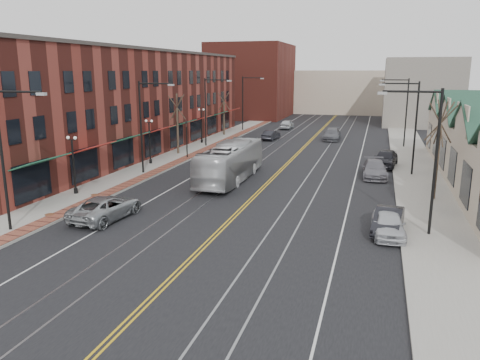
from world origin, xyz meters
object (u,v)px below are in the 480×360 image
Objects in this scene: parked_suv at (106,208)px; parked_car_a at (388,224)px; transit_bus at (231,162)px; parked_car_b at (388,221)px; parked_car_c at (375,169)px; parked_car_d at (386,158)px.

parked_car_a is (16.80, 1.80, -0.02)m from parked_suv.
parked_suv is at bearing 70.51° from transit_bus.
parked_car_b is 0.84× the size of parked_car_c.
parked_car_d is at bearing -122.91° from parked_suv.
parked_car_b is at bearing -82.24° from parked_car_d.
parked_suv is at bearing -178.44° from parked_car_a.
transit_bus is 2.24× the size of parked_car_c.
parked_suv reaches higher than parked_car_c.
parked_suv is 23.10m from parked_car_c.
parked_car_a is at bearing -90.03° from parked_car_c.
transit_bus is at bearing 135.99° from parked_car_a.
parked_suv is 1.27× the size of parked_car_a.
parked_car_a reaches higher than parked_car_b.
parked_car_d is (0.00, 19.98, 0.12)m from parked_car_a.
parked_car_d is at bearing 85.46° from parked_car_a.
parked_suv is at bearing -119.89° from parked_car_d.
parked_car_b is at bearing 85.46° from parked_car_a.
parked_car_c is at bearing 100.32° from parked_car_b.
parked_car_a is at bearing -169.16° from parked_suv.
parked_car_c is 5.06m from parked_car_d.
parked_suv reaches higher than parked_car_a.
parked_car_a is at bearing 140.57° from transit_bus.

